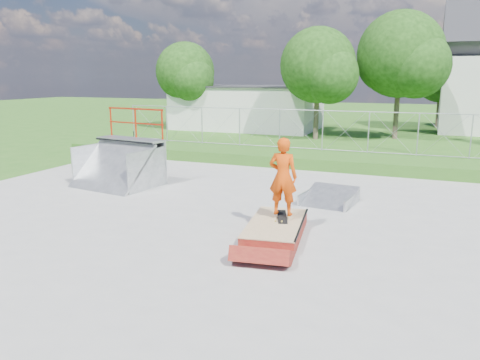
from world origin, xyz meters
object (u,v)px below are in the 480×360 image
Objects in this scene: grind_box at (276,230)px; skater at (283,180)px; quarter_pipe at (115,149)px; flat_bank_ramp at (329,197)px.

grind_box is 1.44× the size of skater.
quarter_pipe reaches higher than skater.
flat_bank_ramp is at bearing 72.08° from grind_box.
quarter_pipe is 1.41× the size of skater.
grind_box is at bearing -92.49° from flat_bank_ramp.
skater is at bearing 69.48° from grind_box.
flat_bank_ramp is 0.82× the size of skater.
skater is at bearing -92.24° from flat_bank_ramp.
skater is (0.07, 0.29, 1.17)m from grind_box.
skater reaches higher than flat_bank_ramp.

